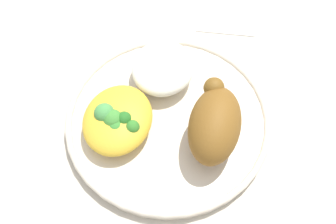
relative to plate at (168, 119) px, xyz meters
name	(u,v)px	position (x,y,z in m)	size (l,w,h in m)	color
ground_plane	(168,122)	(0.00, 0.00, -0.01)	(2.00, 2.00, 0.00)	#BCB3A1
plate	(168,119)	(0.00, 0.00, 0.00)	(0.30, 0.30, 0.02)	beige
roasted_chicken	(215,124)	(-0.02, -0.07, 0.05)	(0.12, 0.07, 0.07)	brown
rice_pile	(163,68)	(0.07, 0.02, 0.03)	(0.10, 0.09, 0.04)	white
mac_cheese_with_broccoli	(117,119)	(-0.03, 0.07, 0.03)	(0.12, 0.10, 0.05)	gold
napkin	(226,17)	(0.23, -0.05, -0.01)	(0.08, 0.10, 0.00)	white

